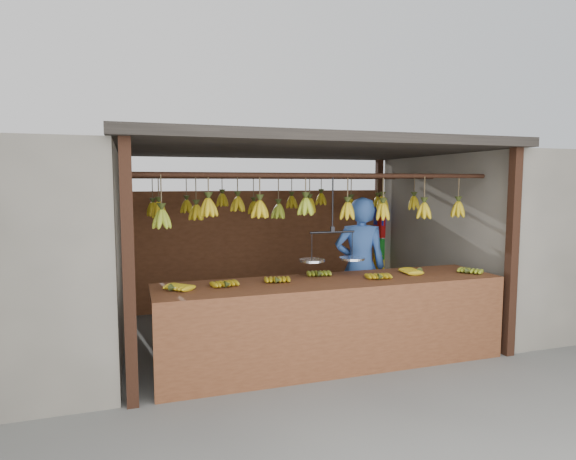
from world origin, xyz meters
name	(u,v)px	position (x,y,z in m)	size (l,w,h in m)	color
ground	(295,333)	(0.00, 0.00, 0.00)	(80.00, 80.00, 0.00)	#5B5B57
stall	(287,179)	(0.00, 0.33, 1.97)	(4.30, 3.30, 2.40)	black
neighbor_right	(522,234)	(3.60, 0.00, 1.15)	(3.00, 3.00, 2.30)	slate
counter	(337,300)	(0.03, -1.24, 0.71)	(3.70, 0.84, 0.96)	brown
hanging_bananas	(295,207)	(0.00, 0.01, 1.62)	(3.55, 2.23, 0.40)	#92A523
balance_scale	(332,255)	(0.07, -1.00, 1.15)	(0.73, 0.29, 0.91)	black
vendor	(360,267)	(0.75, -0.32, 0.87)	(0.64, 0.42, 1.74)	#3359A5
bag_bundles	(379,239)	(1.94, 1.35, 1.00)	(0.08, 0.26, 1.17)	#1426BF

